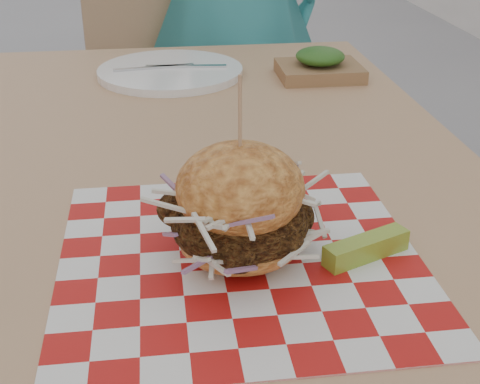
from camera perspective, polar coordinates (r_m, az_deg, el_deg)
The scene contains 7 objects.
patio_table at distance 0.94m, azimuth -4.80°, elevation -1.46°, with size 0.80×1.20×0.75m.
patio_chair at distance 1.83m, azimuth -6.74°, elevation 8.52°, with size 0.48×0.48×0.95m.
paper_liner at distance 0.68m, azimuth 0.00°, elevation -5.61°, with size 0.36×0.36×0.00m, color #B41412.
sandwich at distance 0.65m, azimuth -0.00°, elevation -1.63°, with size 0.17×0.17×0.19m.
pickle_spear at distance 0.68m, azimuth 10.72°, elevation -4.70°, with size 0.10×0.02×0.02m, color #85A931.
place_setting at distance 1.27m, azimuth -5.97°, elevation 10.19°, with size 0.27×0.27×0.02m.
kraft_tray at distance 1.26m, azimuth 6.82°, elevation 10.67°, with size 0.15×0.12×0.06m.
Camera 1 is at (-0.25, -1.15, 1.11)m, focal length 50.00 mm.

